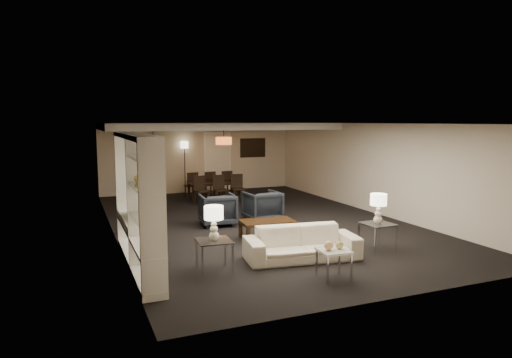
{
  "coord_description": "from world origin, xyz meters",
  "views": [
    {
      "loc": [
        -4.35,
        -10.61,
        2.57
      ],
      "look_at": [
        0.0,
        0.0,
        1.1
      ],
      "focal_mm": 32.0,
      "sensor_mm": 36.0,
      "label": 1
    }
  ],
  "objects": [
    {
      "name": "chair_nm",
      "position": [
        -0.03,
        2.92,
        0.43
      ],
      "size": [
        0.41,
        0.41,
        0.87
      ],
      "primitive_type": null,
      "rotation": [
        0.0,
        0.0,
        -0.02
      ],
      "color": "black",
      "rests_on": "floor"
    },
    {
      "name": "gold_gourd_b",
      "position": [
        -0.33,
        -4.41,
        0.55
      ],
      "size": [
        0.13,
        0.13,
        0.13
      ],
      "primitive_type": "sphere",
      "color": "tan",
      "rests_on": "marble_table"
    },
    {
      "name": "media_unit",
      "position": [
        -3.31,
        -2.6,
        1.18
      ],
      "size": [
        0.38,
        3.4,
        2.35
      ],
      "primitive_type": null,
      "color": "white",
      "rests_on": "wall_left"
    },
    {
      "name": "dining_table",
      "position": [
        -0.03,
        3.57,
        0.29
      ],
      "size": [
        1.73,
        1.06,
        0.59
      ],
      "primitive_type": "imported",
      "rotation": [
        0.0,
        0.0,
        -0.08
      ],
      "color": "black",
      "rests_on": "floor"
    },
    {
      "name": "gold_gourd_a",
      "position": [
        -0.53,
        -4.41,
        0.56
      ],
      "size": [
        0.15,
        0.15,
        0.15
      ],
      "primitive_type": "sphere",
      "color": "#F1C27F",
      "rests_on": "marble_table"
    },
    {
      "name": "table_lamp_left",
      "position": [
        -2.13,
        -3.31,
        0.84
      ],
      "size": [
        0.35,
        0.35,
        0.6
      ],
      "primitive_type": null,
      "rotation": [
        0.0,
        0.0,
        0.08
      ],
      "color": "#F4E9CE",
      "rests_on": "side_table_left"
    },
    {
      "name": "television",
      "position": [
        -3.28,
        -1.85,
        1.04
      ],
      "size": [
        1.02,
        0.13,
        0.59
      ],
      "primitive_type": "imported",
      "rotation": [
        0.0,
        0.0,
        1.57
      ],
      "color": "black",
      "rests_on": "media_unit"
    },
    {
      "name": "chair_nl",
      "position": [
        -0.63,
        2.92,
        0.43
      ],
      "size": [
        0.45,
        0.45,
        0.87
      ],
      "primitive_type": null,
      "rotation": [
        0.0,
        0.0,
        0.12
      ],
      "color": "black",
      "rests_on": "floor"
    },
    {
      "name": "armchair_right",
      "position": [
        0.17,
        -0.01,
        0.39
      ],
      "size": [
        0.88,
        0.9,
        0.78
      ],
      "primitive_type": "imported",
      "rotation": [
        0.0,
        0.0,
        3.2
      ],
      "color": "black",
      "rests_on": "floor"
    },
    {
      "name": "chair_fm",
      "position": [
        -0.03,
        4.22,
        0.43
      ],
      "size": [
        0.45,
        0.45,
        0.87
      ],
      "primitive_type": null,
      "rotation": [
        0.0,
        0.0,
        3.26
      ],
      "color": "black",
      "rests_on": "floor"
    },
    {
      "name": "wall_right",
      "position": [
        3.5,
        0.0,
        1.25
      ],
      "size": [
        0.02,
        11.0,
        2.5
      ],
      "primitive_type": "cube",
      "color": "beige",
      "rests_on": "ground"
    },
    {
      "name": "wall_back",
      "position": [
        0.0,
        5.5,
        1.25
      ],
      "size": [
        7.0,
        0.02,
        2.5
      ],
      "primitive_type": "cube",
      "color": "beige",
      "rests_on": "ground"
    },
    {
      "name": "floor",
      "position": [
        0.0,
        0.0,
        0.0
      ],
      "size": [
        11.0,
        11.0,
        0.0
      ],
      "primitive_type": "plane",
      "color": "black",
      "rests_on": "ground"
    },
    {
      "name": "side_table_right",
      "position": [
        1.27,
        -3.31,
        0.27
      ],
      "size": [
        0.6,
        0.6,
        0.54
      ],
      "primitive_type": null,
      "rotation": [
        0.0,
        0.0,
        0.04
      ],
      "color": "white",
      "rests_on": "floor"
    },
    {
      "name": "chair_fr",
      "position": [
        0.57,
        4.22,
        0.43
      ],
      "size": [
        0.44,
        0.44,
        0.87
      ],
      "primitive_type": null,
      "rotation": [
        0.0,
        0.0,
        3.23
      ],
      "color": "black",
      "rests_on": "floor"
    },
    {
      "name": "floor_speaker",
      "position": [
        -3.2,
        -0.11,
        0.55
      ],
      "size": [
        0.15,
        0.15,
        1.09
      ],
      "primitive_type": "cube",
      "rotation": [
        0.0,
        0.0,
        0.33
      ],
      "color": "black",
      "rests_on": "floor"
    },
    {
      "name": "vase_amber",
      "position": [
        -3.31,
        -3.04,
        1.65
      ],
      "size": [
        0.18,
        0.18,
        0.19
      ],
      "primitive_type": "imported",
      "color": "gold",
      "rests_on": "media_unit"
    },
    {
      "name": "chair_fl",
      "position": [
        -0.63,
        4.22,
        0.43
      ],
      "size": [
        0.44,
        0.44,
        0.87
      ],
      "primitive_type": null,
      "rotation": [
        0.0,
        0.0,
        3.24
      ],
      "color": "black",
      "rests_on": "floor"
    },
    {
      "name": "pendant_light",
      "position": [
        0.3,
        3.5,
        1.92
      ],
      "size": [
        0.52,
        0.52,
        0.24
      ],
      "primitive_type": "cylinder",
      "color": "#D8591E",
      "rests_on": "ceiling_soffit"
    },
    {
      "name": "ceiling",
      "position": [
        0.0,
        0.0,
        2.5
      ],
      "size": [
        7.0,
        11.0,
        0.02
      ],
      "primitive_type": "cube",
      "color": "silver",
      "rests_on": "ground"
    },
    {
      "name": "ceiling_soffit",
      "position": [
        0.0,
        3.5,
        2.4
      ],
      "size": [
        7.0,
        4.0,
        0.2
      ],
      "primitive_type": "cube",
      "color": "silver",
      "rests_on": "ceiling"
    },
    {
      "name": "floor_lamp",
      "position": [
        -0.6,
        5.2,
        0.92
      ],
      "size": [
        0.32,
        0.32,
        1.85
      ],
      "primitive_type": null,
      "rotation": [
        0.0,
        0.0,
        0.21
      ],
      "color": "black",
      "rests_on": "floor"
    },
    {
      "name": "curtains",
      "position": [
        -0.9,
        5.42,
        1.2
      ],
      "size": [
        1.5,
        0.12,
        2.4
      ],
      "primitive_type": "cube",
      "color": "beige",
      "rests_on": "wall_back"
    },
    {
      "name": "chair_nr",
      "position": [
        0.57,
        2.92,
        0.43
      ],
      "size": [
        0.45,
        0.45,
        0.87
      ],
      "primitive_type": null,
      "rotation": [
        0.0,
        0.0,
        -0.12
      ],
      "color": "black",
      "rests_on": "floor"
    },
    {
      "name": "coffee_table",
      "position": [
        -0.43,
        -1.71,
        0.21
      ],
      "size": [
        1.2,
        0.75,
        0.41
      ],
      "primitive_type": null,
      "rotation": [
        0.0,
        0.0,
        -0.07
      ],
      "color": "black",
      "rests_on": "floor"
    },
    {
      "name": "side_table_left",
      "position": [
        -2.13,
        -3.31,
        0.27
      ],
      "size": [
        0.62,
        0.62,
        0.54
      ],
      "primitive_type": null,
      "rotation": [
        0.0,
        0.0,
        -0.07
      ],
      "color": "white",
      "rests_on": "floor"
    },
    {
      "name": "door",
      "position": [
        0.7,
        5.47,
        1.05
      ],
      "size": [
        0.9,
        0.05,
        2.1
      ],
      "primitive_type": "cube",
      "color": "silver",
      "rests_on": "wall_back"
    },
    {
      "name": "wall_left",
      "position": [
        -3.5,
        0.0,
        1.25
      ],
      "size": [
        0.02,
        11.0,
        2.5
      ],
      "primitive_type": "cube",
      "color": "beige",
      "rests_on": "ground"
    },
    {
      "name": "wall_front",
      "position": [
        0.0,
        -5.5,
        1.25
      ],
      "size": [
        7.0,
        0.02,
        2.5
      ],
      "primitive_type": "cube",
      "color": "beige",
      "rests_on": "ground"
    },
    {
      "name": "vase_blue",
      "position": [
        -3.31,
        -3.81,
        1.14
      ],
      "size": [
        0.15,
        0.15,
        0.16
      ],
      "primitive_type": "imported",
      "color": "#24309C",
      "rests_on": "media_unit"
    },
    {
      "name": "painting",
      "position": [
        2.1,
        5.46,
        1.55
      ],
      "size": [
        0.95,
        0.04,
        0.65
      ],
      "primitive_type": "cube",
      "color": "#142D38",
      "rests_on": "wall_back"
    },
    {
      "name": "marble_table",
      "position": [
        -0.43,
        -4.41,
        0.24
      ],
      "size": [
        0.52,
        0.52,
        0.48
      ],
      "primitive_type": null,
      "rotation": [
        0.0,
        0.0,
        -0.09
      ],
      "color": "white",
      "rests_on": "floor"
    },
    {
      "name": "table_lamp_right",
      "position": [
        1.27,
        -3.31,
        0.84
      ],
      "size": [
        0.34,
        0.34,
        0.6
      ],
      "primitive_type": null,
      "rotation": [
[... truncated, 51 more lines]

